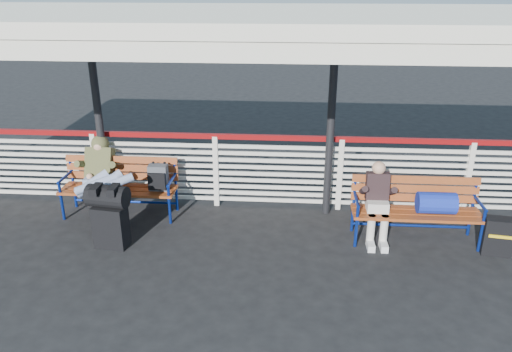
# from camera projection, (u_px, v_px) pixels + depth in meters

# --- Properties ---
(ground) EXTENTS (60.00, 60.00, 0.00)m
(ground) POSITION_uv_depth(u_px,v_px,m) (196.00, 266.00, 6.59)
(ground) COLOR black
(ground) RESTS_ON ground
(fence) EXTENTS (12.08, 0.08, 1.24)m
(fence) POSITION_uv_depth(u_px,v_px,m) (216.00, 168.00, 8.10)
(fence) COLOR silver
(fence) RESTS_ON ground
(canopy) EXTENTS (12.60, 3.60, 3.16)m
(canopy) POSITION_uv_depth(u_px,v_px,m) (198.00, 21.00, 6.26)
(canopy) COLOR silver
(canopy) RESTS_ON ground
(luggage_stack) EXTENTS (0.60, 0.38, 0.93)m
(luggage_stack) POSITION_uv_depth(u_px,v_px,m) (109.00, 214.00, 6.89)
(luggage_stack) COLOR black
(luggage_stack) RESTS_ON ground
(bench_left) EXTENTS (1.80, 0.56, 0.92)m
(bench_left) POSITION_uv_depth(u_px,v_px,m) (129.00, 180.00, 7.83)
(bench_left) COLOR #A74620
(bench_left) RESTS_ON ground
(bench_right) EXTENTS (1.80, 0.56, 0.92)m
(bench_right) POSITION_uv_depth(u_px,v_px,m) (424.00, 204.00, 7.03)
(bench_right) COLOR #A74620
(bench_right) RESTS_ON ground
(traveler_man) EXTENTS (0.94, 1.64, 0.77)m
(traveler_man) POSITION_uv_depth(u_px,v_px,m) (101.00, 179.00, 7.46)
(traveler_man) COLOR #9CACD1
(traveler_man) RESTS_ON ground
(companion_person) EXTENTS (0.32, 0.66, 1.15)m
(companion_person) POSITION_uv_depth(u_px,v_px,m) (377.00, 201.00, 7.05)
(companion_person) COLOR beige
(companion_person) RESTS_ON ground
(suitcase_side) EXTENTS (0.41, 0.29, 0.53)m
(suitcase_side) POSITION_uv_depth(u_px,v_px,m) (498.00, 236.00, 6.79)
(suitcase_side) COLOR black
(suitcase_side) RESTS_ON ground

